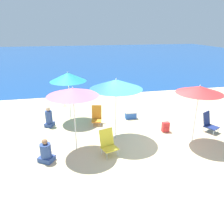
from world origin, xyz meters
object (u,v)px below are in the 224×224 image
backpack_red (166,127)px  cooler_box (131,115)px  beach_umbrella_pink (73,92)px  beach_chair_navy (209,123)px  seagull (65,103)px  beach_umbrella_blue (116,84)px  person_seated_near (46,153)px  beach_umbrella_red (200,90)px  beach_umbrella_teal (68,77)px  person_seated_far (49,118)px  beach_chair_yellow (108,142)px  beach_chair_orange (97,116)px

backpack_red → cooler_box: 1.92m
beach_umbrella_pink → cooler_box: size_ratio=4.31×
beach_chair_navy → seagull: 7.18m
backpack_red → cooler_box: size_ratio=0.80×
beach_umbrella_blue → beach_chair_navy: beach_umbrella_blue is taller
beach_umbrella_blue → person_seated_near: 3.26m
beach_chair_navy → backpack_red: size_ratio=1.93×
person_seated_near → cooler_box: person_seated_near is taller
beach_umbrella_pink → beach_umbrella_red: size_ratio=1.04×
beach_umbrella_teal → cooler_box: 3.30m
beach_umbrella_red → person_seated_near: size_ratio=2.77×
backpack_red → cooler_box: (-0.98, 1.65, -0.03)m
person_seated_far → seagull: bearing=100.6°
backpack_red → cooler_box: backpack_red is taller
beach_chair_yellow → cooler_box: size_ratio=1.65×
beach_umbrella_pink → beach_chair_orange: (1.01, 2.03, -1.71)m
beach_umbrella_pink → person_seated_near: beach_umbrella_pink is taller
beach_umbrella_teal → beach_chair_yellow: beach_umbrella_teal is taller
beach_umbrella_red → seagull: beach_umbrella_red is taller
beach_chair_yellow → beach_chair_orange: (-0.01, 2.53, -0.06)m
person_seated_near → cooler_box: size_ratio=1.50×
person_seated_near → backpack_red: (4.59, 1.15, -0.10)m
beach_chair_yellow → backpack_red: size_ratio=2.07×
cooler_box → beach_umbrella_pink: bearing=-139.1°
backpack_red → seagull: size_ratio=1.54×
beach_umbrella_pink → person_seated_near: 2.08m
beach_chair_orange → seagull: (-1.36, 2.65, -0.22)m
beach_umbrella_teal → person_seated_near: size_ratio=2.84×
beach_umbrella_blue → seagull: bearing=114.4°
beach_chair_navy → person_seated_far: (-6.36, 1.83, -0.01)m
seagull → beach_umbrella_blue: bearing=-65.6°
beach_umbrella_teal → beach_chair_navy: (5.44, -2.38, -1.61)m
person_seated_near → backpack_red: size_ratio=1.88×
beach_chair_navy → backpack_red: bearing=143.5°
beach_umbrella_blue → person_seated_far: beach_umbrella_blue is taller
beach_umbrella_blue → beach_umbrella_pink: 1.62m
beach_chair_yellow → cooler_box: (1.62, 2.77, -0.25)m
beach_umbrella_pink → beach_chair_navy: bearing=3.6°
beach_chair_orange → cooler_box: size_ratio=1.54×
beach_umbrella_teal → beach_umbrella_pink: 2.71m
beach_umbrella_red → person_seated_far: beach_umbrella_red is taller
beach_chair_orange → cooler_box: beach_chair_orange is taller
beach_chair_yellow → cooler_box: beach_chair_yellow is taller
backpack_red → beach_chair_yellow: bearing=-156.6°
person_seated_far → seagull: person_seated_far is taller
beach_chair_yellow → beach_umbrella_blue: bearing=45.8°
beach_umbrella_pink → beach_chair_orange: beach_umbrella_pink is taller
beach_umbrella_teal → beach_chair_orange: bearing=-31.6°
beach_chair_yellow → person_seated_far: 3.35m
beach_umbrella_blue → beach_chair_navy: size_ratio=2.89×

